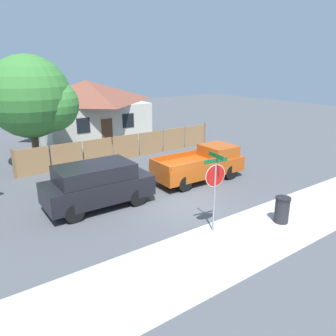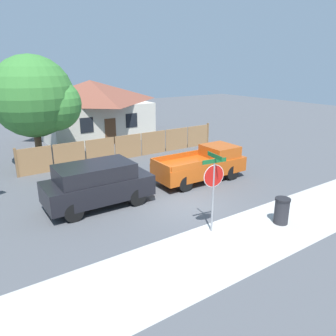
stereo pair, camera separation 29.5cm
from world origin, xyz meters
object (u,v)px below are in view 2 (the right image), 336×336
at_px(oak_tree, 37,98).
at_px(trash_bin, 282,211).
at_px(house, 92,108).
at_px(red_suv, 97,183).
at_px(stop_sign, 214,180).
at_px(orange_pickup, 203,164).

xyz_separation_m(oak_tree, trash_bin, (5.59, -12.96, -3.53)).
xyz_separation_m(house, trash_bin, (-0.14, -19.37, -1.90)).
xyz_separation_m(red_suv, stop_sign, (2.57, -4.53, 0.98)).
xyz_separation_m(house, stop_sign, (-2.80, -18.31, -0.41)).
bearing_deg(orange_pickup, house, 93.50).
xyz_separation_m(oak_tree, red_suv, (0.36, -7.37, -3.02)).
bearing_deg(orange_pickup, stop_sign, -125.59).
bearing_deg(orange_pickup, trash_bin, -96.18).
bearing_deg(oak_tree, orange_pickup, -49.51).
distance_m(house, stop_sign, 18.53).
height_order(house, orange_pickup, house).
distance_m(red_suv, orange_pickup, 5.94).
height_order(orange_pickup, stop_sign, stop_sign).
height_order(house, red_suv, house).
bearing_deg(red_suv, orange_pickup, 1.06).
bearing_deg(red_suv, oak_tree, 93.90).
height_order(house, trash_bin, house).
relative_size(orange_pickup, stop_sign, 1.68).
bearing_deg(stop_sign, oak_tree, 112.58).
bearing_deg(red_suv, house, 69.84).
distance_m(house, orange_pickup, 13.89).
height_order(house, stop_sign, house).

